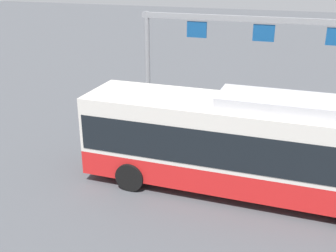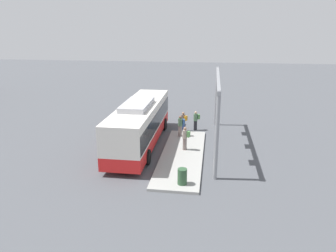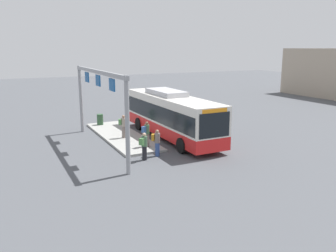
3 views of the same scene
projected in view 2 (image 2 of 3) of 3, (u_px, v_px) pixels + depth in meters
ground_plane at (141, 145)px, 23.25m from camera, size 120.00×120.00×0.00m
platform_curb at (182, 155)px, 21.06m from camera, size 10.00×2.80×0.16m
bus_main at (140, 121)px, 22.70m from camera, size 11.24×2.74×3.46m
person_boarding at (196, 120)px, 26.27m from camera, size 0.52×0.60×1.67m
person_waiting_near at (183, 121)px, 26.02m from camera, size 0.55×0.60×1.67m
person_waiting_mid at (181, 125)px, 24.34m from camera, size 0.45×0.59×1.67m
person_waiting_far at (185, 138)px, 21.58m from camera, size 0.42×0.58×1.67m
platform_sign_gantry at (217, 95)px, 21.83m from camera, size 11.05×0.24×5.20m
trash_bin at (182, 176)px, 16.90m from camera, size 0.52×0.52×0.90m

